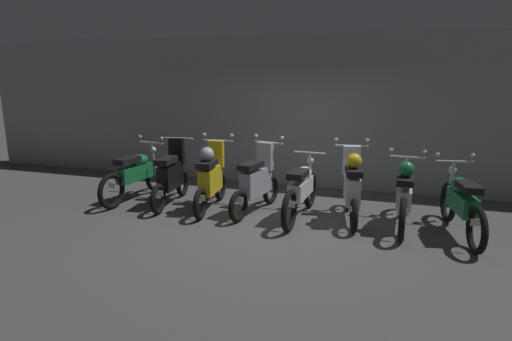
{
  "coord_description": "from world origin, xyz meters",
  "views": [
    {
      "loc": [
        1.76,
        -6.36,
        2.37
      ],
      "look_at": [
        -0.39,
        0.42,
        0.75
      ],
      "focal_mm": 30.29,
      "sensor_mm": 36.0,
      "label": 1
    }
  ],
  "objects": [
    {
      "name": "motorbike_slot_1",
      "position": [
        -2.02,
        0.45,
        0.52
      ],
      "size": [
        0.56,
        1.68,
        1.18
      ],
      "color": "black",
      "rests_on": "ground"
    },
    {
      "name": "motorbike_slot_4",
      "position": [
        0.4,
        0.39,
        0.49
      ],
      "size": [
        0.56,
        1.95,
        1.03
      ],
      "color": "black",
      "rests_on": "ground"
    },
    {
      "name": "motorbike_slot_7",
      "position": [
        2.81,
        0.34,
        0.49
      ],
      "size": [
        0.59,
        1.94,
        1.15
      ],
      "color": "black",
      "rests_on": "ground"
    },
    {
      "name": "back_wall",
      "position": [
        0.0,
        2.6,
        1.56
      ],
      "size": [
        16.0,
        0.3,
        3.13
      ],
      "primitive_type": "cube",
      "color": "gray",
      "rests_on": "ground"
    },
    {
      "name": "motorbike_slot_3",
      "position": [
        -0.39,
        0.49,
        0.53
      ],
      "size": [
        0.6,
        1.66,
        1.29
      ],
      "color": "black",
      "rests_on": "ground"
    },
    {
      "name": "motorbike_slot_6",
      "position": [
        2.01,
        0.48,
        0.53
      ],
      "size": [
        0.59,
        1.95,
        1.15
      ],
      "color": "black",
      "rests_on": "ground"
    },
    {
      "name": "motorbike_slot_0",
      "position": [
        -2.82,
        0.53,
        0.49
      ],
      "size": [
        0.59,
        1.95,
        1.15
      ],
      "color": "black",
      "rests_on": "ground"
    },
    {
      "name": "motorbike_slot_5",
      "position": [
        1.2,
        0.56,
        0.57
      ],
      "size": [
        0.58,
        1.67,
        1.29
      ],
      "color": "black",
      "rests_on": "ground"
    },
    {
      "name": "ground_plane",
      "position": [
        0.0,
        0.0,
        0.0
      ],
      "size": [
        80.0,
        80.0,
        0.0
      ],
      "primitive_type": "plane",
      "color": "#4C4C4F"
    },
    {
      "name": "motorbike_slot_2",
      "position": [
        -1.21,
        0.4,
        0.57
      ],
      "size": [
        0.59,
        1.68,
        1.29
      ],
      "color": "black",
      "rests_on": "ground"
    }
  ]
}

